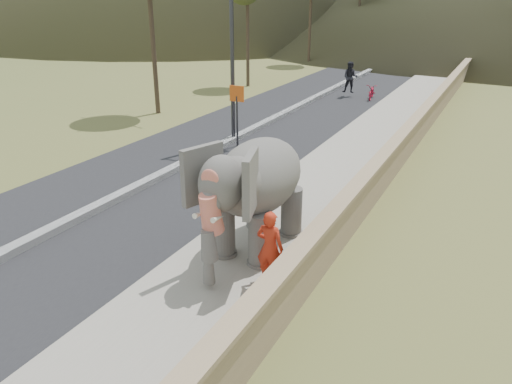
{
  "coord_description": "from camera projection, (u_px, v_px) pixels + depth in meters",
  "views": [
    {
      "loc": [
        4.71,
        -5.96,
        5.73
      ],
      "look_at": [
        0.2,
        2.9,
        1.7
      ],
      "focal_mm": 35.0,
      "sensor_mm": 36.0,
      "label": 1
    }
  ],
  "objects": [
    {
      "name": "walkway",
      "position": [
        344.0,
        166.0,
        17.29
      ],
      "size": [
        3.0,
        120.0,
        0.15
      ],
      "primitive_type": "cube",
      "color": "#9E9687",
      "rests_on": "ground"
    },
    {
      "name": "median",
      "position": [
        220.0,
        146.0,
        19.38
      ],
      "size": [
        0.35,
        120.0,
        0.22
      ],
      "primitive_type": "cube",
      "color": "black",
      "rests_on": "ground"
    },
    {
      "name": "elephant_and_man",
      "position": [
        259.0,
        192.0,
        11.31
      ],
      "size": [
        2.18,
        3.7,
        2.67
      ],
      "color": "slate",
      "rests_on": "ground"
    },
    {
      "name": "ground",
      "position": [
        174.0,
        330.0,
        9.06
      ],
      "size": [
        160.0,
        160.0,
        0.0
      ],
      "primitive_type": "plane",
      "color": "olive",
      "rests_on": "ground"
    },
    {
      "name": "road",
      "position": [
        220.0,
        148.0,
        19.41
      ],
      "size": [
        7.0,
        120.0,
        0.03
      ],
      "primitive_type": "cube",
      "color": "black",
      "rests_on": "ground"
    },
    {
      "name": "trees",
      "position": [
        508.0,
        21.0,
        32.49
      ],
      "size": [
        47.4,
        35.96,
        8.27
      ],
      "color": "#473828",
      "rests_on": "ground"
    },
    {
      "name": "lamppost",
      "position": [
        239.0,
        15.0,
        18.36
      ],
      "size": [
        1.76,
        0.36,
        8.0
      ],
      "color": "#323237",
      "rests_on": "ground"
    },
    {
      "name": "signboard",
      "position": [
        237.0,
        106.0,
        19.02
      ],
      "size": [
        0.6,
        0.08,
        2.4
      ],
      "color": "#2D2D33",
      "rests_on": "ground"
    },
    {
      "name": "parapet",
      "position": [
        393.0,
        160.0,
        16.41
      ],
      "size": [
        0.3,
        120.0,
        1.1
      ],
      "primitive_type": "cube",
      "color": "tan",
      "rests_on": "ground"
    },
    {
      "name": "motorcyclist",
      "position": [
        360.0,
        84.0,
        28.18
      ],
      "size": [
        2.17,
        1.71,
        2.01
      ],
      "color": "maroon",
      "rests_on": "ground"
    }
  ]
}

